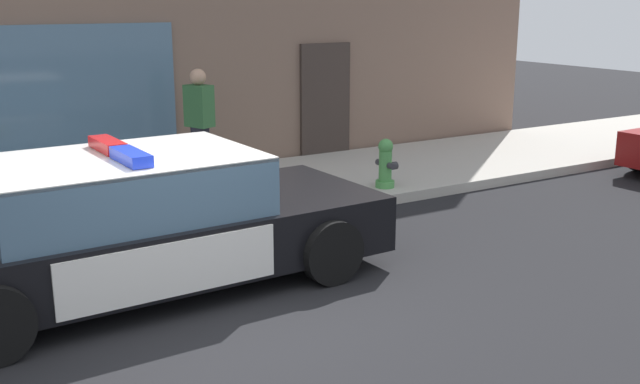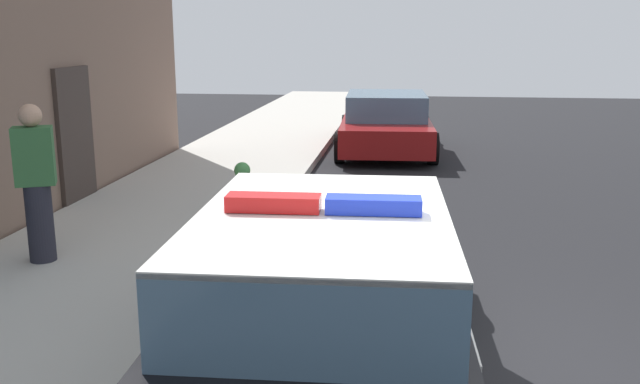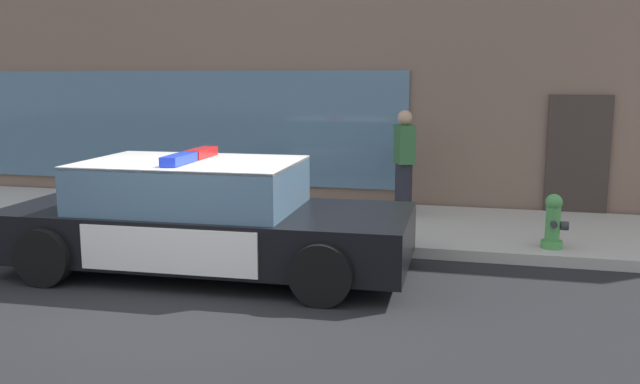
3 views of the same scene
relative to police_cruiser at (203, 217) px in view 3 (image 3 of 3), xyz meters
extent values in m
plane|color=black|center=(0.31, -1.13, -0.68)|extent=(48.00, 48.00, 0.00)
cube|color=#B2ADA3|center=(0.31, 2.73, -0.61)|extent=(48.00, 3.05, 0.15)
cube|color=#7A6051|center=(-2.19, 8.58, 2.61)|extent=(23.44, 8.56, 6.57)
cube|color=slate|center=(-5.01, 4.27, 0.77)|extent=(14.06, 0.08, 2.10)
cube|color=#382D28|center=(4.84, 4.27, 0.37)|extent=(1.00, 0.08, 2.10)
cube|color=black|center=(0.06, 0.00, -0.18)|extent=(5.01, 2.07, 0.60)
cube|color=silver|center=(1.64, 0.05, -0.02)|extent=(1.74, 1.92, 0.05)
cube|color=silver|center=(-1.67, -0.05, -0.02)|extent=(1.45, 1.91, 0.05)
cube|color=silver|center=(-0.07, 0.96, -0.18)|extent=(2.08, 0.10, 0.51)
cube|color=silver|center=(-0.01, -0.97, -0.18)|extent=(2.08, 0.10, 0.51)
cube|color=yellow|center=(-0.07, 0.98, -0.18)|extent=(0.22, 0.02, 0.26)
cube|color=slate|center=(-0.14, 0.00, 0.39)|extent=(2.63, 1.80, 0.60)
cube|color=silver|center=(-0.14, 0.00, 0.68)|extent=(2.63, 1.80, 0.04)
cube|color=red|center=(-0.15, 0.34, 0.76)|extent=(0.22, 0.66, 0.11)
cube|color=blue|center=(-0.13, -0.35, 0.76)|extent=(0.22, 0.66, 0.11)
cylinder|color=black|center=(1.66, 1.01, -0.34)|extent=(0.69, 0.24, 0.68)
cylinder|color=black|center=(1.72, -0.90, -0.34)|extent=(0.69, 0.24, 0.68)
cylinder|color=black|center=(-1.61, 0.90, -0.34)|extent=(0.69, 0.24, 0.68)
cylinder|color=black|center=(-1.55, -1.00, -0.34)|extent=(0.69, 0.24, 0.68)
cylinder|color=#4C994C|center=(4.25, 1.63, -0.48)|extent=(0.28, 0.28, 0.10)
cylinder|color=#4C994C|center=(4.25, 1.63, -0.21)|extent=(0.19, 0.19, 0.45)
sphere|color=#4C994C|center=(4.25, 1.63, 0.09)|extent=(0.22, 0.22, 0.22)
cylinder|color=#333338|center=(4.25, 1.63, 0.16)|extent=(0.06, 0.06, 0.05)
cylinder|color=#333338|center=(4.25, 1.48, -0.18)|extent=(0.09, 0.10, 0.09)
cylinder|color=#333338|center=(4.25, 1.77, -0.18)|extent=(0.09, 0.10, 0.09)
cylinder|color=#333338|center=(4.40, 1.63, -0.22)|extent=(0.10, 0.12, 0.12)
cylinder|color=#23232D|center=(2.06, 3.35, -0.11)|extent=(0.28, 0.28, 0.85)
cube|color=#336638|center=(2.06, 3.35, 0.63)|extent=(0.40, 0.47, 0.62)
sphere|color=tan|center=(2.06, 3.35, 1.06)|extent=(0.24, 0.24, 0.24)
camera|label=1|loc=(-2.18, -7.10, 2.19)|focal=42.26mm
camera|label=2|loc=(-4.67, -0.55, 1.90)|focal=38.63mm
camera|label=3|loc=(3.35, -7.51, 1.71)|focal=37.68mm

